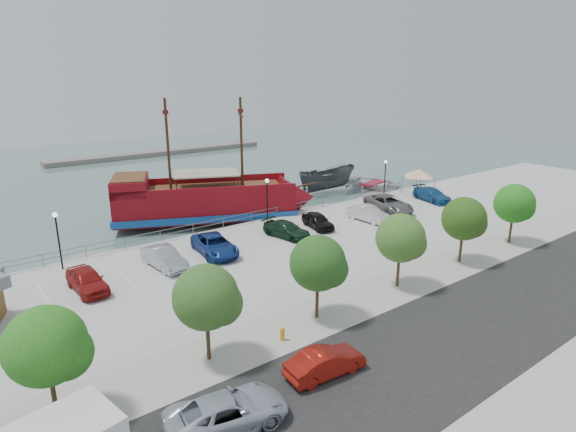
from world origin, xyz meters
TOP-DOWN VIEW (x-y plane):
  - ground at (0.00, 0.00)m, footprint 160.00×160.00m
  - street at (0.00, -16.00)m, footprint 100.00×8.00m
  - sidewalk at (0.00, -10.00)m, footprint 100.00×4.00m
  - seawall_railing at (0.00, 7.80)m, footprint 50.00×0.06m
  - far_shore at (10.00, 55.00)m, footprint 40.00×3.00m
  - pirate_ship at (-1.63, 12.50)m, footprint 20.55×13.28m
  - patrol_boat at (14.93, 14.96)m, footprint 8.32×4.26m
  - speedboat at (20.37, 12.06)m, footprint 6.78×8.54m
  - dock_west at (-13.55, 9.20)m, footprint 6.93×4.08m
  - dock_mid at (6.81, 9.20)m, footprint 7.74×2.55m
  - dock_east at (16.33, 9.20)m, footprint 7.33×4.47m
  - canopy_tent at (20.04, 5.01)m, footprint 4.24×4.24m
  - street_van at (-16.63, -14.63)m, footprint 5.31×3.11m
  - street_sedan at (-11.24, -14.40)m, footprint 4.07×1.73m
  - fire_hydrant at (-11.07, -10.80)m, footprint 0.27×0.27m
  - lamp_post_left at (-18.00, 6.50)m, footprint 0.36×0.36m
  - lamp_post_mid at (0.00, 6.50)m, footprint 0.36×0.36m
  - lamp_post_right at (16.00, 6.50)m, footprint 0.36×0.36m
  - tree_a at (-21.85, -10.07)m, footprint 3.30×3.20m
  - tree_b at (-14.85, -10.07)m, footprint 3.30×3.20m
  - tree_c at (-7.85, -10.07)m, footprint 3.30×3.20m
  - tree_d at (-0.85, -10.07)m, footprint 3.30×3.20m
  - tree_e at (6.15, -10.07)m, footprint 3.30×3.20m
  - tree_f at (13.15, -10.07)m, footprint 3.30×3.20m
  - parked_car_a at (-17.54, 1.72)m, footprint 1.98×4.49m
  - parked_car_b at (-11.98, 2.41)m, footprint 1.98×4.64m
  - parked_car_c at (-7.74, 2.55)m, footprint 3.10×5.57m
  - parked_car_d at (-0.87, 2.36)m, footprint 2.76×4.88m
  - parked_car_e at (2.93, 2.69)m, footprint 2.42×4.30m
  - parked_car_f at (8.13, 1.37)m, footprint 1.83×4.50m
  - parked_car_g at (12.17, 2.43)m, footprint 3.83×6.28m
  - parked_car_h at (19.09, 2.32)m, footprint 2.95×5.20m

SIDE VIEW (x-z plane):
  - ground at x=0.00m, z-range -1.00..-1.00m
  - dock_west at x=-13.55m, z-range -1.00..-0.62m
  - dock_east at x=16.33m, z-range -1.00..-0.60m
  - dock_mid at x=6.81m, z-range -1.00..-0.56m
  - far_shore at x=10.00m, z-range -1.00..-0.20m
  - speedboat at x=20.37m, z-range -1.00..0.59m
  - street at x=0.00m, z-range -0.01..0.03m
  - sidewalk at x=0.00m, z-range -0.01..0.04m
  - fire_hydrant at x=-11.07m, z-range 0.03..0.82m
  - seawall_railing at x=0.00m, z-range 0.03..1.03m
  - patrol_boat at x=14.93m, z-range -1.00..2.07m
  - street_sedan at x=-11.24m, z-range 0.00..1.31m
  - parked_car_d at x=-0.87m, z-range 0.00..1.33m
  - parked_car_e at x=2.93m, z-range 0.00..1.38m
  - street_van at x=-16.63m, z-range 0.00..1.39m
  - parked_car_h at x=19.09m, z-range 0.00..1.42m
  - parked_car_f at x=8.13m, z-range 0.00..1.45m
  - parked_car_c at x=-7.74m, z-range 0.00..1.47m
  - parked_car_b at x=-11.98m, z-range 0.00..1.49m
  - parked_car_a at x=-17.54m, z-range 0.00..1.50m
  - parked_car_g at x=12.17m, z-range 0.00..1.63m
  - pirate_ship at x=-1.63m, z-range -5.28..7.60m
  - lamp_post_left at x=-18.00m, z-range 0.80..5.08m
  - lamp_post_mid at x=0.00m, z-range 0.80..5.08m
  - lamp_post_right at x=16.00m, z-range 0.80..5.08m
  - canopy_tent at x=20.04m, z-range 1.28..4.73m
  - tree_a at x=-21.85m, z-range 0.80..5.80m
  - tree_b at x=-14.85m, z-range 0.80..5.80m
  - tree_c at x=-7.85m, z-range 0.80..5.80m
  - tree_d at x=-0.85m, z-range 0.80..5.80m
  - tree_e at x=6.15m, z-range 0.80..5.80m
  - tree_f at x=13.15m, z-range 0.80..5.80m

